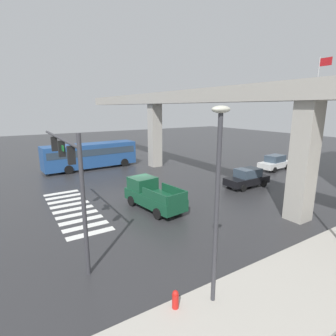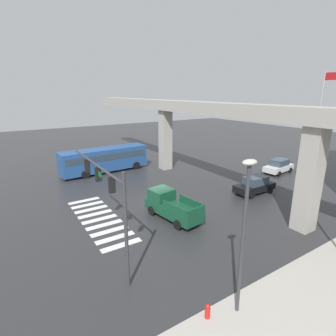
# 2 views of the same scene
# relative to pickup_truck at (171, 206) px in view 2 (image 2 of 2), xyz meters

# --- Properties ---
(ground_plane) EXTENTS (120.00, 120.00, 0.00)m
(ground_plane) POSITION_rel_pickup_truck_xyz_m (-2.69, 0.43, -0.99)
(ground_plane) COLOR #2D2D30
(crosswalk_stripes) EXTENTS (9.35, 2.80, 0.01)m
(crosswalk_stripes) POSITION_rel_pickup_truck_xyz_m (-2.69, -4.98, -0.98)
(crosswalk_stripes) COLOR silver
(crosswalk_stripes) RESTS_ON ground
(elevated_overpass) EXTENTS (58.75, 2.01, 8.77)m
(elevated_overpass) POSITION_rel_pickup_truck_xyz_m (-2.69, 7.13, 6.51)
(elevated_overpass) COLOR #ADA89E
(elevated_overpass) RESTS_ON ground
(sidewalk_east) EXTENTS (4.00, 36.00, 0.15)m
(sidewalk_east) POSITION_rel_pickup_truck_xyz_m (10.93, 2.43, -0.91)
(sidewalk_east) COLOR #ADA89E
(sidewalk_east) RESTS_ON ground
(pickup_truck) EXTENTS (5.31, 2.60, 2.08)m
(pickup_truck) POSITION_rel_pickup_truck_xyz_m (0.00, 0.00, 0.00)
(pickup_truck) COLOR #14472D
(pickup_truck) RESTS_ON ground
(city_bus) EXTENTS (3.28, 10.94, 2.99)m
(city_bus) POSITION_rel_pickup_truck_xyz_m (-15.12, -0.03, 0.73)
(city_bus) COLOR #234C8C
(city_bus) RESTS_ON ground
(sedan_white) EXTENTS (2.29, 4.46, 1.72)m
(sedan_white) POSITION_rel_pickup_truck_xyz_m (-3.06, 18.04, -0.14)
(sedan_white) COLOR silver
(sedan_white) RESTS_ON ground
(sedan_black) EXTENTS (1.99, 4.31, 1.72)m
(sedan_black) POSITION_rel_pickup_truck_xyz_m (0.04, 9.92, -0.14)
(sedan_black) COLOR black
(sedan_black) RESTS_ON ground
(traffic_signal_mast) EXTENTS (8.69, 0.32, 6.20)m
(traffic_signal_mast) POSITION_rel_pickup_truck_xyz_m (2.80, -6.15, 3.57)
(traffic_signal_mast) COLOR #38383D
(traffic_signal_mast) RESTS_ON ground
(street_lamp_near_corner) EXTENTS (0.44, 0.70, 7.24)m
(street_lamp_near_corner) POSITION_rel_pickup_truck_xyz_m (9.73, -2.71, 3.57)
(street_lamp_near_corner) COLOR #38383D
(street_lamp_near_corner) RESTS_ON ground
(fire_hydrant) EXTENTS (0.24, 0.24, 0.85)m
(fire_hydrant) POSITION_rel_pickup_truck_xyz_m (9.33, -4.13, -0.56)
(fire_hydrant) COLOR red
(fire_hydrant) RESTS_ON ground
(flagpole) EXTENTS (1.16, 0.12, 11.66)m
(flagpole) POSITION_rel_pickup_truck_xyz_m (1.74, 16.66, 5.67)
(flagpole) COLOR silver
(flagpole) RESTS_ON ground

